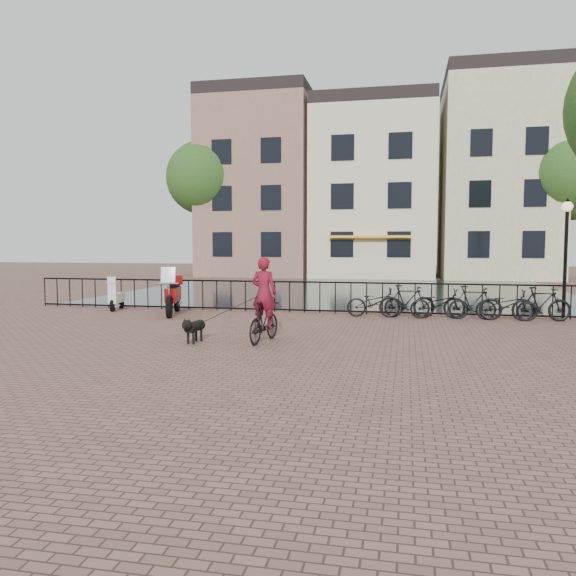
% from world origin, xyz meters
% --- Properties ---
extents(ground, '(100.00, 100.00, 0.00)m').
position_xyz_m(ground, '(0.00, 0.00, 0.00)').
color(ground, brown).
rests_on(ground, ground).
extents(canal_water, '(20.00, 20.00, 0.00)m').
position_xyz_m(canal_water, '(0.00, 17.30, 0.00)').
color(canal_water, black).
rests_on(canal_water, ground).
extents(railing, '(20.00, 0.05, 1.02)m').
position_xyz_m(railing, '(0.00, 8.00, 0.50)').
color(railing, black).
rests_on(railing, ground).
extents(canal_house_left, '(7.50, 9.00, 12.80)m').
position_xyz_m(canal_house_left, '(-7.50, 30.00, 6.40)').
color(canal_house_left, '#83614C').
rests_on(canal_house_left, ground).
extents(canal_house_mid, '(8.00, 9.50, 11.80)m').
position_xyz_m(canal_house_mid, '(0.50, 30.00, 5.90)').
color(canal_house_mid, beige).
rests_on(canal_house_mid, ground).
extents(canal_house_right, '(7.00, 9.00, 13.30)m').
position_xyz_m(canal_house_right, '(8.50, 30.00, 6.65)').
color(canal_house_right, '#B7B188').
rests_on(canal_house_right, ground).
extents(tree_far_left, '(5.04, 5.04, 9.27)m').
position_xyz_m(tree_far_left, '(-11.00, 27.00, 6.73)').
color(tree_far_left, black).
rests_on(tree_far_left, ground).
extents(tree_far_right, '(4.76, 4.76, 8.76)m').
position_xyz_m(tree_far_right, '(12.00, 27.00, 6.35)').
color(tree_far_right, black).
rests_on(tree_far_right, ground).
extents(lamp_post, '(0.30, 0.30, 3.45)m').
position_xyz_m(lamp_post, '(7.20, 7.60, 2.38)').
color(lamp_post, black).
rests_on(lamp_post, ground).
extents(cyclist, '(0.78, 1.71, 2.27)m').
position_xyz_m(cyclist, '(-0.43, 2.39, 0.86)').
color(cyclist, black).
rests_on(cyclist, ground).
extents(dog, '(0.37, 0.90, 0.59)m').
position_xyz_m(dog, '(-1.95, 2.02, 0.30)').
color(dog, black).
rests_on(dog, ground).
extents(motorcycle, '(1.09, 2.27, 1.58)m').
position_xyz_m(motorcycle, '(-4.48, 6.65, 0.79)').
color(motorcycle, maroon).
rests_on(motorcycle, ground).
extents(scooter, '(0.63, 1.32, 1.18)m').
position_xyz_m(scooter, '(-6.86, 7.44, 0.59)').
color(scooter, white).
rests_on(scooter, ground).
extents(parked_bike_0, '(1.79, 0.86, 0.90)m').
position_xyz_m(parked_bike_0, '(1.80, 7.40, 0.45)').
color(parked_bike_0, black).
rests_on(parked_bike_0, ground).
extents(parked_bike_1, '(1.71, 0.66, 1.00)m').
position_xyz_m(parked_bike_1, '(2.75, 7.40, 0.50)').
color(parked_bike_1, black).
rests_on(parked_bike_1, ground).
extents(parked_bike_2, '(1.78, 0.81, 0.90)m').
position_xyz_m(parked_bike_2, '(3.70, 7.40, 0.45)').
color(parked_bike_2, black).
rests_on(parked_bike_2, ground).
extents(parked_bike_3, '(1.71, 0.66, 1.00)m').
position_xyz_m(parked_bike_3, '(4.65, 7.40, 0.50)').
color(parked_bike_3, black).
rests_on(parked_bike_3, ground).
extents(parked_bike_4, '(1.74, 0.66, 0.90)m').
position_xyz_m(parked_bike_4, '(5.60, 7.40, 0.45)').
color(parked_bike_4, black).
rests_on(parked_bike_4, ground).
extents(parked_bike_5, '(1.71, 0.66, 1.00)m').
position_xyz_m(parked_bike_5, '(6.55, 7.40, 0.50)').
color(parked_bike_5, black).
rests_on(parked_bike_5, ground).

